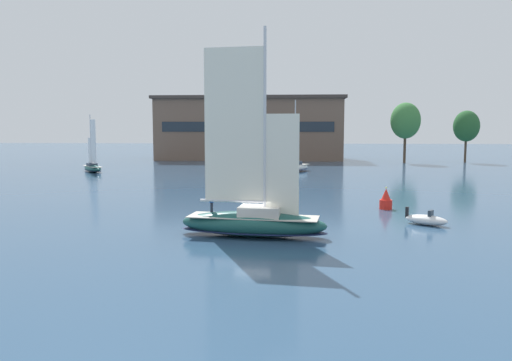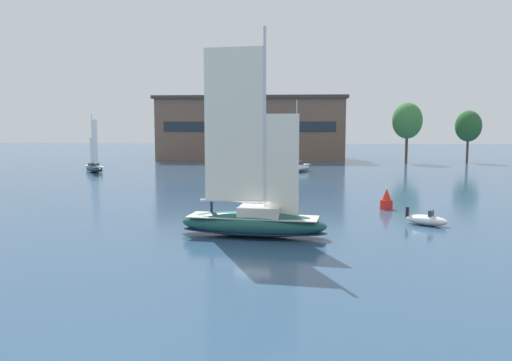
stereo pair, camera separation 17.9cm
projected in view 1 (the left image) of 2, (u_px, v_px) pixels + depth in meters
name	position (u px, v px, depth m)	size (l,w,h in m)	color
ground_plane	(253.00, 236.00, 35.23)	(400.00, 400.00, 0.00)	#2D4C6B
waterfront_building	(250.00, 128.00, 119.39)	(44.39, 16.09, 14.82)	brown
tree_shore_left	(466.00, 126.00, 107.37)	(5.46, 5.46, 11.24)	#4C3828
tree_shore_center	(406.00, 121.00, 105.88)	(6.25, 6.25, 12.87)	#4C3828
sailboat_main	(253.00, 220.00, 35.11)	(10.81, 4.26, 14.45)	#194C47
sailboat_moored_near_marina	(293.00, 167.00, 85.30)	(7.03, 8.83, 12.29)	white
sailboat_moored_mid_channel	(93.00, 167.00, 85.87)	(5.99, 6.86, 9.85)	#194C47
motor_tender	(426.00, 220.00, 39.27)	(3.49, 3.01, 1.28)	silver
channel_buoy	(386.00, 200.00, 46.84)	(1.17, 1.17, 2.11)	red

